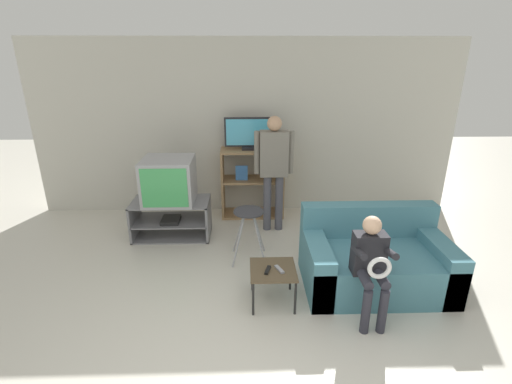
{
  "coord_description": "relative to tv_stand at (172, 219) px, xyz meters",
  "views": [
    {
      "loc": [
        -0.02,
        -1.9,
        2.37
      ],
      "look_at": [
        0.09,
        2.02,
        0.9
      ],
      "focal_mm": 26.0,
      "sensor_mm": 36.0,
      "label": 1
    }
  ],
  "objects": [
    {
      "name": "media_shelf",
      "position": [
        1.12,
        0.68,
        0.29
      ],
      "size": [
        0.93,
        0.42,
        1.05
      ],
      "color": "#9E7A51",
      "rests_on": "ground_plane"
    },
    {
      "name": "couch",
      "position": [
        2.39,
        -1.22,
        0.03
      ],
      "size": [
        1.5,
        0.93,
        0.81
      ],
      "color": "teal",
      "rests_on": "ground_plane"
    },
    {
      "name": "person_seated_child",
      "position": [
        2.15,
        -1.75,
        0.35
      ],
      "size": [
        0.33,
        0.43,
        1.01
      ],
      "color": "#2D2D38",
      "rests_on": "ground_plane"
    },
    {
      "name": "tv_stand",
      "position": [
        0.0,
        0.0,
        0.0
      ],
      "size": [
        1.03,
        0.55,
        0.51
      ],
      "color": "slate",
      "rests_on": "ground_plane"
    },
    {
      "name": "television_main",
      "position": [
        0.01,
        0.01,
        0.55
      ],
      "size": [
        0.65,
        0.62,
        0.59
      ],
      "color": "#9E9EA3",
      "rests_on": "tv_stand"
    },
    {
      "name": "person_standing_adult",
      "position": [
        1.4,
        0.16,
        0.73
      ],
      "size": [
        0.53,
        0.2,
        1.61
      ],
      "color": "#4C4C56",
      "rests_on": "ground_plane"
    },
    {
      "name": "remote_control_white",
      "position": [
        1.34,
        -1.53,
        0.14
      ],
      "size": [
        0.09,
        0.15,
        0.02
      ],
      "primitive_type": "cube",
      "rotation": [
        0.0,
        0.0,
        0.42
      ],
      "color": "gray",
      "rests_on": "snack_table"
    },
    {
      "name": "wall_back",
      "position": [
        1.04,
        0.96,
        1.05
      ],
      "size": [
        6.4,
        0.06,
        2.6
      ],
      "color": "beige",
      "rests_on": "ground_plane"
    },
    {
      "name": "television_flat",
      "position": [
        1.1,
        0.69,
        1.02
      ],
      "size": [
        0.77,
        0.2,
        0.47
      ],
      "color": "black",
      "rests_on": "media_shelf"
    },
    {
      "name": "remote_control_black",
      "position": [
        1.22,
        -1.54,
        0.14
      ],
      "size": [
        0.07,
        0.15,
        0.02
      ],
      "primitive_type": "cube",
      "rotation": [
        0.0,
        0.0,
        -0.28
      ],
      "color": "black",
      "rests_on": "snack_table"
    },
    {
      "name": "snack_table",
      "position": [
        1.28,
        -1.51,
        0.09
      ],
      "size": [
        0.45,
        0.45,
        0.38
      ],
      "color": "brown",
      "rests_on": "ground_plane"
    },
    {
      "name": "folding_stool",
      "position": [
        1.05,
        -0.66,
        0.28
      ],
      "size": [
        0.41,
        0.4,
        0.65
      ],
      "color": "#99999E",
      "rests_on": "ground_plane"
    }
  ]
}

